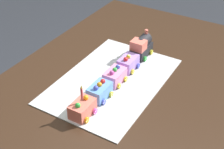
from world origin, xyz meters
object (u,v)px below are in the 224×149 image
(cake_locomotive, at_px, (141,47))
(cake_car_caboose_sky_blue, at_px, (100,91))
(dining_table, at_px, (130,95))
(cake_car_hopper_lavender, at_px, (128,63))
(cake_car_tanker_bubblegum, at_px, (115,76))
(cake_car_flatbed_coral, at_px, (82,108))
(birthday_candle, at_px, (82,92))

(cake_locomotive, xyz_separation_m, cake_car_caboose_sky_blue, (0.36, -0.00, -0.02))
(dining_table, bearing_deg, cake_car_hopper_lavender, -137.61)
(cake_car_caboose_sky_blue, bearing_deg, cake_locomotive, 180.00)
(dining_table, xyz_separation_m, cake_locomotive, (-0.17, -0.04, 0.16))
(cake_car_tanker_bubblegum, bearing_deg, cake_car_flatbed_coral, 0.00)
(cake_locomotive, bearing_deg, cake_car_flatbed_coral, -0.00)
(cake_car_flatbed_coral, xyz_separation_m, birthday_candle, (-0.00, 0.00, 0.07))
(cake_locomotive, distance_m, cake_car_caboose_sky_blue, 0.37)
(cake_locomotive, distance_m, cake_car_tanker_bubblegum, 0.25)
(cake_locomotive, relative_size, cake_car_hopper_lavender, 1.40)
(cake_car_tanker_bubblegum, height_order, cake_car_caboose_sky_blue, same)
(cake_locomotive, distance_m, birthday_candle, 0.48)
(dining_table, height_order, cake_locomotive, cake_locomotive)
(cake_car_caboose_sky_blue, distance_m, cake_car_flatbed_coral, 0.12)
(cake_car_flatbed_coral, bearing_deg, cake_car_caboose_sky_blue, 180.00)
(cake_locomotive, bearing_deg, dining_table, 12.46)
(dining_table, xyz_separation_m, cake_car_flatbed_coral, (0.31, -0.04, 0.14))
(cake_locomotive, relative_size, cake_car_caboose_sky_blue, 1.40)
(cake_locomotive, distance_m, cake_car_hopper_lavender, 0.13)
(cake_locomotive, height_order, cake_car_flatbed_coral, cake_locomotive)
(cake_locomotive, height_order, cake_car_caboose_sky_blue, cake_locomotive)
(birthday_candle, bearing_deg, cake_car_hopper_lavender, 180.00)
(dining_table, relative_size, cake_car_hopper_lavender, 14.00)
(dining_table, height_order, cake_car_hopper_lavender, cake_car_hopper_lavender)
(dining_table, distance_m, cake_locomotive, 0.24)
(cake_locomotive, bearing_deg, birthday_candle, -0.00)
(cake_locomotive, xyz_separation_m, birthday_candle, (0.48, -0.00, 0.05))
(birthday_candle, bearing_deg, cake_car_flatbed_coral, 0.00)
(cake_car_tanker_bubblegum, distance_m, cake_car_flatbed_coral, 0.24)
(dining_table, bearing_deg, birthday_candle, -6.96)
(cake_car_tanker_bubblegum, relative_size, birthday_candle, 1.62)
(cake_car_hopper_lavender, relative_size, birthday_candle, 1.62)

